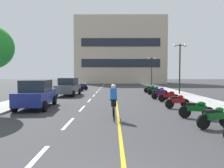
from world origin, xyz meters
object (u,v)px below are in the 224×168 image
street_lamp_mid (180,57)px  cyclist_rider (114,101)px  motorcycle_1 (215,117)px  motorcycle_5 (161,94)px  motorcycle_3 (178,101)px  motorcycle_7 (155,90)px  motorcycle_6 (160,91)px  parked_car_mid (68,87)px  motorcycle_10 (82,87)px  motorcycle_4 (169,96)px  street_lamp_far (152,65)px  motorcycle_2 (197,109)px  motorcycle_8 (151,89)px  motorcycle_9 (77,88)px  parked_car_near (37,94)px  motorcycle_11 (82,86)px

street_lamp_mid → cyclist_rider: street_lamp_mid is taller
motorcycle_1 → motorcycle_5: same height
motorcycle_3 → motorcycle_7: same height
motorcycle_6 → street_lamp_mid: bearing=29.3°
parked_car_mid → motorcycle_10: (0.25, 7.23, -0.44)m
street_lamp_mid → motorcycle_5: 5.87m
motorcycle_10 → motorcycle_5: bearing=-50.2°
motorcycle_5 → motorcycle_10: 13.39m
motorcycle_1 → motorcycle_4: size_ratio=0.97×
street_lamp_far → motorcycle_1: bearing=-95.7°
motorcycle_2 → motorcycle_8: same height
street_lamp_far → motorcycle_6: size_ratio=3.13×
motorcycle_4 → motorcycle_8: (0.05, 8.03, 0.00)m
motorcycle_8 → street_lamp_mid: bearing=-43.9°
motorcycle_3 → motorcycle_10: 17.39m
motorcycle_5 → cyclist_rider: (-4.18, -8.07, 0.41)m
street_lamp_mid → motorcycle_4: street_lamp_mid is taller
street_lamp_mid → motorcycle_4: 7.08m
street_lamp_far → motorcycle_9: street_lamp_far is taller
motorcycle_1 → street_lamp_mid: bearing=77.8°
motorcycle_1 → motorcycle_4: 7.95m
motorcycle_10 → motorcycle_1: bearing=-67.0°
motorcycle_8 → motorcycle_9: bearing=167.8°
parked_car_near → motorcycle_9: parked_car_near is taller
motorcycle_1 → motorcycle_3: bearing=89.7°
motorcycle_4 → motorcycle_1: bearing=-92.3°
motorcycle_5 → motorcycle_10: bearing=129.8°
motorcycle_2 → motorcycle_4: 6.14m
motorcycle_1 → motorcycle_10: size_ratio=0.97×
motorcycle_7 → motorcycle_9: same height
motorcycle_6 → motorcycle_9: bearing=148.3°
motorcycle_4 → motorcycle_5: same height
motorcycle_2 → motorcycle_10: (-8.51, 18.24, 0.00)m
cyclist_rider → motorcycle_8: bearing=72.6°
parked_car_near → motorcycle_3: parked_car_near is taller
street_lamp_mid → motorcycle_4: size_ratio=3.11×
motorcycle_8 → motorcycle_2: bearing=-91.5°
parked_car_mid → motorcycle_1: size_ratio=2.58×
motorcycle_7 → cyclist_rider: cyclist_rider is taller
motorcycle_4 → motorcycle_11: size_ratio=1.01×
parked_car_mid → motorcycle_4: bearing=-28.2°
motorcycle_1 → motorcycle_11: bearing=111.8°
street_lamp_far → motorcycle_2: bearing=-96.0°
parked_car_near → cyclist_rider: (5.00, -3.28, -0.03)m
parked_car_mid → motorcycle_5: (8.83, -3.05, -0.44)m
street_lamp_mid → motorcycle_2: 12.55m
motorcycle_5 → cyclist_rider: 9.10m
parked_car_near → motorcycle_11: parked_car_near is taller
parked_car_near → motorcycle_2: (9.11, -3.16, -0.44)m
motorcycle_3 → motorcycle_7: size_ratio=1.00×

